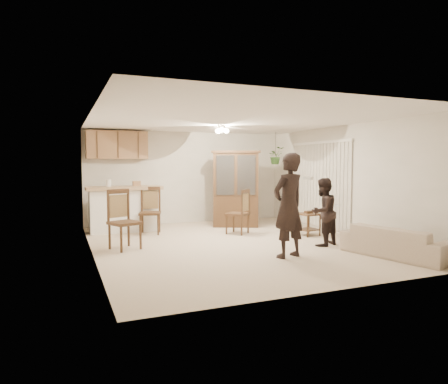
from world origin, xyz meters
name	(u,v)px	position (x,y,z in m)	size (l,w,h in m)	color
floor	(235,244)	(0.00, 0.00, 0.00)	(6.50, 6.50, 0.00)	beige
ceiling	(235,120)	(0.00, 0.00, 2.50)	(5.50, 6.50, 0.02)	white
wall_back	(187,177)	(0.00, 3.25, 1.25)	(5.50, 0.02, 2.50)	silver
wall_front	(339,193)	(0.00, -3.25, 1.25)	(5.50, 0.02, 2.50)	silver
wall_left	(91,185)	(-2.75, 0.00, 1.25)	(0.02, 6.50, 2.50)	silver
wall_right	(345,180)	(2.75, 0.00, 1.25)	(0.02, 6.50, 2.50)	silver
breakfast_bar	(125,211)	(-1.85, 2.35, 0.50)	(1.60, 0.55, 1.00)	white
bar_top	(124,188)	(-1.85, 2.35, 1.05)	(1.75, 0.70, 0.08)	tan
upper_cabinets	(117,145)	(-1.90, 3.07, 2.10)	(1.50, 0.34, 0.70)	brown
vertical_blinds	(320,185)	(2.71, 0.90, 1.10)	(0.06, 2.30, 2.10)	beige
ceiling_fixture	(222,130)	(0.20, 1.20, 2.40)	(0.36, 0.36, 0.20)	#FFF0BF
hanging_plant	(276,156)	(2.30, 2.40, 1.85)	(0.43, 0.37, 0.48)	#345F26
plant_cord	(276,144)	(2.30, 2.40, 2.17)	(0.01, 0.01, 0.65)	#29231E
sofa	(396,236)	(2.14, -2.13, 0.37)	(1.87, 0.73, 0.73)	beige
adult	(289,206)	(0.38, -1.44, 0.90)	(0.66, 0.43, 1.80)	black
child	(323,212)	(1.54, -0.84, 0.68)	(0.66, 0.51, 1.35)	black
china_hutch	(236,189)	(0.94, 2.06, 0.97)	(1.33, 0.95, 1.96)	#362413
side_table	(308,224)	(1.93, 0.23, 0.26)	(0.52, 0.52, 0.56)	#362413
chair_bar	(125,233)	(-2.14, 0.31, 0.32)	(0.66, 0.66, 1.14)	#362413
chair_hutch_left	(150,221)	(-1.35, 1.80, 0.31)	(0.60, 0.60, 1.09)	#362413
chair_hutch_right	(237,221)	(0.54, 1.06, 0.29)	(0.65, 0.65, 1.04)	#362413
controller_adult	(308,178)	(0.49, -1.84, 1.39)	(0.05, 0.16, 0.05)	silver
controller_child	(337,206)	(1.64, -1.13, 0.83)	(0.04, 0.12, 0.04)	silver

